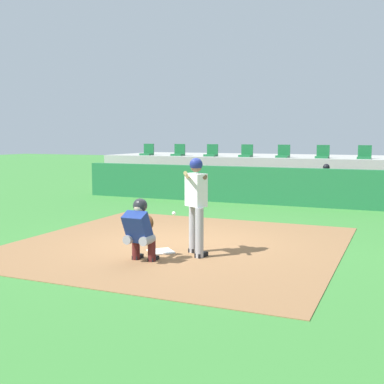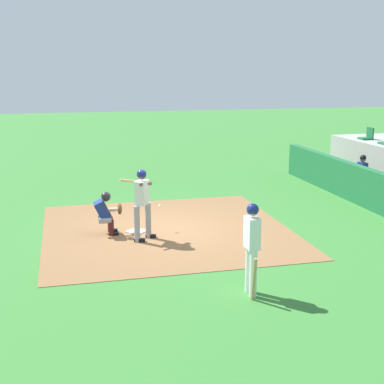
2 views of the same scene
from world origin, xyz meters
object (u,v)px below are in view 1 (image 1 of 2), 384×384
at_px(dugout_player_1, 325,183).
at_px(stadium_seat_6, 364,155).
at_px(stadium_seat_5, 323,154).
at_px(stadium_seat_4, 283,154).
at_px(batter_at_plate, 196,200).
at_px(stadium_seat_0, 148,152).
at_px(stadium_seat_2, 211,153).
at_px(stadium_seat_1, 179,152).
at_px(catcher_crouched, 140,228).
at_px(home_plate, 161,251).
at_px(stadium_seat_3, 246,153).
at_px(dugout_player_0, 192,178).

distance_m(dugout_player_1, stadium_seat_6, 2.44).
bearing_deg(stadium_seat_5, stadium_seat_4, 180.00).
relative_size(batter_at_plate, stadium_seat_0, 3.76).
xyz_separation_m(stadium_seat_0, stadium_seat_2, (2.89, 0.00, 0.00)).
bearing_deg(dugout_player_1, stadium_seat_1, 161.81).
relative_size(batter_at_plate, catcher_crouched, 1.03).
relative_size(home_plate, stadium_seat_6, 0.92).
bearing_deg(stadium_seat_1, stadium_seat_3, 0.00).
bearing_deg(catcher_crouched, stadium_seat_5, 82.46).
relative_size(stadium_seat_1, stadium_seat_3, 1.00).
xyz_separation_m(stadium_seat_0, stadium_seat_1, (1.44, 0.00, 0.00)).
height_order(dugout_player_0, stadium_seat_3, stadium_seat_3).
relative_size(home_plate, stadium_seat_1, 0.92).
distance_m(dugout_player_0, stadium_seat_3, 2.63).
bearing_deg(stadium_seat_2, stadium_seat_5, 0.00).
xyz_separation_m(stadium_seat_1, stadium_seat_4, (4.33, 0.00, 0.00)).
bearing_deg(stadium_seat_0, batter_at_plate, -57.39).
bearing_deg(stadium_seat_0, stadium_seat_5, 0.00).
height_order(stadium_seat_0, stadium_seat_5, same).
xyz_separation_m(home_plate, batter_at_plate, (0.69, 0.07, 1.01)).
xyz_separation_m(batter_at_plate, stadium_seat_3, (-2.14, 10.11, 0.50)).
bearing_deg(catcher_crouched, dugout_player_1, 78.20).
distance_m(batter_at_plate, catcher_crouched, 1.16).
xyz_separation_m(dugout_player_0, dugout_player_1, (4.72, 0.00, 0.00)).
bearing_deg(dugout_player_0, dugout_player_1, 0.00).
bearing_deg(stadium_seat_5, stadium_seat_0, 180.00).
distance_m(catcher_crouched, dugout_player_0, 9.35).
bearing_deg(catcher_crouched, stadium_seat_1, 111.59).
relative_size(catcher_crouched, dugout_player_0, 1.35).
bearing_deg(batter_at_plate, stadium_seat_0, 122.61).
height_order(dugout_player_1, stadium_seat_3, stadium_seat_3).
bearing_deg(stadium_seat_6, home_plate, -105.84).
bearing_deg(dugout_player_0, stadium_seat_3, 55.10).
relative_size(dugout_player_1, stadium_seat_0, 2.71).
relative_size(stadium_seat_1, stadium_seat_6, 1.00).
distance_m(home_plate, stadium_seat_1, 11.17).
xyz_separation_m(dugout_player_0, stadium_seat_6, (5.75, 2.03, 0.86)).
distance_m(stadium_seat_4, stadium_seat_6, 2.89).
height_order(home_plate, stadium_seat_1, stadium_seat_1).
bearing_deg(stadium_seat_5, dugout_player_1, -78.52).
xyz_separation_m(batter_at_plate, catcher_crouched, (-0.70, -0.83, -0.43)).
xyz_separation_m(catcher_crouched, dugout_player_1, (1.86, 8.90, 0.07)).
bearing_deg(catcher_crouched, stadium_seat_2, 104.78).
height_order(stadium_seat_2, stadium_seat_5, same).
distance_m(dugout_player_1, stadium_seat_2, 5.24).
bearing_deg(home_plate, stadium_seat_5, 81.92).
bearing_deg(stadium_seat_1, stadium_seat_4, 0.00).
bearing_deg(stadium_seat_2, dugout_player_0, -89.30).
bearing_deg(stadium_seat_0, stadium_seat_4, 0.00).
height_order(dugout_player_1, stadium_seat_1, stadium_seat_1).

